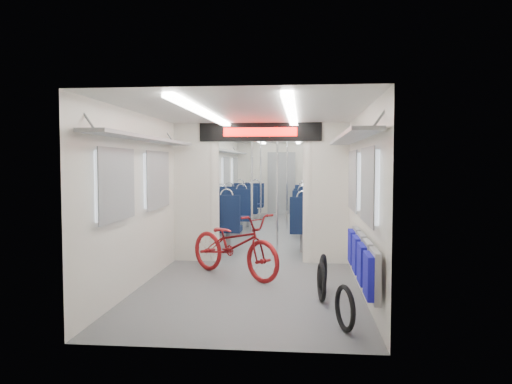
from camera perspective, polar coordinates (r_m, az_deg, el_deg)
carriage at (r=10.02m, az=1.39°, el=2.50°), size 12.00×12.02×2.31m
bicycle at (r=7.26m, az=-2.49°, el=-6.01°), size 1.76×1.59×0.93m
flip_bench at (r=5.69m, az=12.00°, el=-7.50°), size 0.12×2.08×0.49m
bike_hoop_a at (r=5.06m, az=10.12°, el=-13.21°), size 0.18×0.45×0.46m
bike_hoop_b at (r=6.06m, az=7.49°, el=-10.39°), size 0.10×0.47×0.47m
bike_hoop_c at (r=6.39m, az=7.65°, el=-9.50°), size 0.14×0.51×0.51m
seat_bay_near_left at (r=10.37m, az=-3.71°, el=-2.59°), size 0.96×2.33×1.18m
seat_bay_near_right at (r=10.18m, az=6.70°, el=-2.79°), size 0.94×2.23×1.15m
seat_bay_far_left at (r=13.79m, az=-1.43°, el=-1.14°), size 0.96×2.31×1.17m
seat_bay_far_right at (r=13.44m, az=6.38°, el=-1.34°), size 0.93×2.18×1.13m
stanchion_near_left at (r=9.09m, az=-0.47°, el=0.21°), size 0.04×0.04×2.30m
stanchion_near_right at (r=9.17m, az=2.43°, el=0.24°), size 0.04×0.04×2.30m
stanchion_far_left at (r=12.21m, az=0.54°, el=1.00°), size 0.04×0.04×2.30m
stanchion_far_right at (r=12.37m, az=3.57°, el=1.02°), size 0.05×0.05×2.30m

